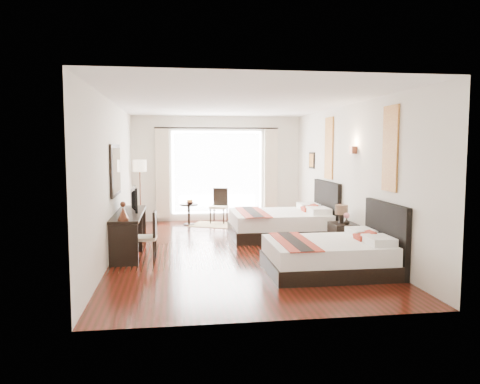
{
  "coord_description": "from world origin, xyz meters",
  "views": [
    {
      "loc": [
        -1.14,
        -8.8,
        1.97
      ],
      "look_at": [
        0.12,
        0.15,
        1.11
      ],
      "focal_mm": 35.0,
      "sensor_mm": 36.0,
      "label": 1
    }
  ],
  "objects": [
    {
      "name": "wall_desk",
      "position": [
        -2.25,
        0.0,
        1.4
      ],
      "size": [
        0.01,
        7.5,
        2.8
      ],
      "primitive_type": "cube",
      "color": "silver",
      "rests_on": "floor"
    },
    {
      "name": "drape_left",
      "position": [
        -1.45,
        3.63,
        1.28
      ],
      "size": [
        0.35,
        0.14,
        2.35
      ],
      "primitive_type": "cube",
      "color": "beige",
      "rests_on": "floor"
    },
    {
      "name": "television",
      "position": [
        -1.97,
        0.29,
        0.99
      ],
      "size": [
        0.21,
        0.82,
        0.47
      ],
      "primitive_type": "imported",
      "rotation": [
        0.0,
        0.0,
        1.69
      ],
      "color": "black",
      "rests_on": "console_desk"
    },
    {
      "name": "fruit_bowl",
      "position": [
        -0.76,
        3.03,
        0.56
      ],
      "size": [
        0.23,
        0.23,
        0.05
      ],
      "primitive_type": "imported",
      "rotation": [
        0.0,
        0.0,
        0.26
      ],
      "color": "#402F17",
      "rests_on": "side_table"
    },
    {
      "name": "floor_lamp",
      "position": [
        -2.0,
        3.17,
        1.4
      ],
      "size": [
        0.33,
        0.33,
        1.66
      ],
      "color": "black",
      "rests_on": "floor"
    },
    {
      "name": "table_lamp",
      "position": [
        2.01,
        -0.33,
        0.76
      ],
      "size": [
        0.24,
        0.24,
        0.38
      ],
      "color": "black",
      "rests_on": "nightstand"
    },
    {
      "name": "drape_right",
      "position": [
        1.45,
        3.63,
        1.28
      ],
      "size": [
        0.35,
        0.14,
        2.35
      ],
      "primitive_type": "cube",
      "color": "beige",
      "rests_on": "floor"
    },
    {
      "name": "bed_near",
      "position": [
        1.33,
        -1.82,
        0.29
      ],
      "size": [
        1.96,
        1.52,
        1.1
      ],
      "color": "black",
      "rests_on": "floor"
    },
    {
      "name": "wall_sconce",
      "position": [
        2.19,
        -0.39,
        1.92
      ],
      "size": [
        0.1,
        0.14,
        0.14
      ],
      "primitive_type": "cube",
      "color": "#4A271A",
      "rests_on": "wall_headboard"
    },
    {
      "name": "mirror_glass",
      "position": [
        -2.19,
        0.07,
        1.55
      ],
      "size": [
        0.01,
        1.12,
        0.82
      ],
      "primitive_type": "cube",
      "color": "white",
      "rests_on": "mirror_frame"
    },
    {
      "name": "wall_window",
      "position": [
        0.0,
        3.75,
        1.4
      ],
      "size": [
        4.5,
        0.01,
        2.8
      ],
      "primitive_type": "cube",
      "color": "silver",
      "rests_on": "floor"
    },
    {
      "name": "ceiling",
      "position": [
        0.0,
        0.0,
        2.79
      ],
      "size": [
        4.5,
        7.5,
        0.02
      ],
      "primitive_type": "cube",
      "color": "white",
      "rests_on": "wall_headboard"
    },
    {
      "name": "bed_far",
      "position": [
        1.22,
        1.12,
        0.32
      ],
      "size": [
        2.17,
        1.69,
        1.22
      ],
      "color": "black",
      "rests_on": "floor"
    },
    {
      "name": "jute_rug",
      "position": [
        -0.08,
        2.9,
        0.01
      ],
      "size": [
        1.52,
        1.32,
        0.01
      ],
      "primitive_type": "cube",
      "rotation": [
        0.0,
        0.0,
        -0.43
      ],
      "color": "tan",
      "rests_on": "floor"
    },
    {
      "name": "window_chair",
      "position": [
        0.0,
        3.25,
        0.28
      ],
      "size": [
        0.54,
        0.54,
        0.9
      ],
      "rotation": [
        0.0,
        0.0,
        -1.93
      ],
      "color": "beige",
      "rests_on": "floor"
    },
    {
      "name": "window_glass",
      "position": [
        0.0,
        3.73,
        1.3
      ],
      "size": [
        2.4,
        0.02,
        2.2
      ],
      "primitive_type": "cube",
      "color": "white",
      "rests_on": "wall_window"
    },
    {
      "name": "mirror_frame",
      "position": [
        -2.22,
        0.07,
        1.55
      ],
      "size": [
        0.04,
        1.25,
        0.95
      ],
      "primitive_type": "cube",
      "color": "black",
      "rests_on": "wall_desk"
    },
    {
      "name": "art_panel_far",
      "position": [
        2.23,
        1.12,
        1.95
      ],
      "size": [
        0.03,
        0.5,
        1.35
      ],
      "primitive_type": "cube",
      "color": "#933415",
      "rests_on": "wall_headboard"
    },
    {
      "name": "art_panel_near",
      "position": [
        2.23,
        -1.82,
        1.95
      ],
      "size": [
        0.03,
        0.5,
        1.35
      ],
      "primitive_type": "cube",
      "color": "#933415",
      "rests_on": "wall_headboard"
    },
    {
      "name": "wall_entry",
      "position": [
        0.0,
        -3.75,
        1.4
      ],
      "size": [
        4.5,
        0.01,
        2.8
      ],
      "primitive_type": "cube",
      "color": "silver",
      "rests_on": "floor"
    },
    {
      "name": "nightstand",
      "position": [
        2.03,
        -0.39,
        0.27
      ],
      "size": [
        0.45,
        0.56,
        0.54
      ],
      "primitive_type": "cube",
      "color": "black",
      "rests_on": "floor"
    },
    {
      "name": "bronze_figurine",
      "position": [
        -1.99,
        -0.93,
        0.9
      ],
      "size": [
        0.24,
        0.24,
        0.28
      ],
      "primitive_type": null,
      "rotation": [
        0.0,
        0.0,
        0.32
      ],
      "color": "#4A271A",
      "rests_on": "console_desk"
    },
    {
      "name": "sheer_curtain",
      "position": [
        0.0,
        3.67,
        1.3
      ],
      "size": [
        2.3,
        0.02,
        2.1
      ],
      "primitive_type": "cube",
      "color": "white",
      "rests_on": "wall_window"
    },
    {
      "name": "desk_chair",
      "position": [
        -1.65,
        -0.63,
        0.26
      ],
      "size": [
        0.42,
        0.42,
        0.86
      ],
      "rotation": [
        0.0,
        0.0,
        3.09
      ],
      "color": "beige",
      "rests_on": "floor"
    },
    {
      "name": "vase",
      "position": [
        2.02,
        -0.56,
        0.56
      ],
      "size": [
        0.14,
        0.14,
        0.12
      ],
      "primitive_type": "imported",
      "rotation": [
        0.0,
        0.0,
        -0.28
      ],
      "color": "black",
      "rests_on": "nightstand"
    },
    {
      "name": "floor",
      "position": [
        0.0,
        0.0,
        -0.01
      ],
      "size": [
        4.5,
        7.5,
        0.01
      ],
      "primitive_type": "cube",
      "color": "#341409",
      "rests_on": "ground"
    },
    {
      "name": "side_table",
      "position": [
        -0.79,
        3.06,
        0.27
      ],
      "size": [
        0.47,
        0.47,
        0.54
      ],
      "primitive_type": "cylinder",
      "color": "black",
      "rests_on": "floor"
    },
    {
      "name": "wall_headboard",
      "position": [
        2.25,
        0.0,
        1.4
      ],
      "size": [
        0.01,
        7.5,
        2.8
      ],
      "primitive_type": "cube",
      "color": "silver",
      "rests_on": "floor"
    },
    {
      "name": "console_desk",
      "position": [
        -1.99,
        0.07,
        0.38
      ],
      "size": [
        0.5,
        2.2,
        0.76
      ],
      "primitive_type": "cube",
      "color": "black",
      "rests_on": "floor"
    }
  ]
}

